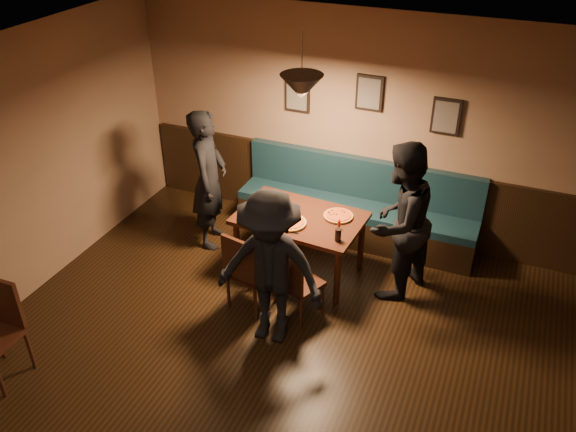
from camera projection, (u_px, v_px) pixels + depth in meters
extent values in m
plane|color=black|center=(242.00, 427.00, 5.08)|extent=(7.00, 7.00, 0.00)
plane|color=silver|center=(224.00, 124.00, 3.62)|extent=(7.00, 7.00, 0.00)
plane|color=#8C704F|center=(367.00, 128.00, 7.10)|extent=(6.00, 0.00, 6.00)
cube|color=black|center=(362.00, 194.00, 7.55)|extent=(5.88, 0.06, 1.00)
cube|color=black|center=(297.00, 95.00, 7.22)|extent=(0.32, 0.04, 0.42)
cube|color=black|center=(369.00, 93.00, 6.85)|extent=(0.32, 0.04, 0.42)
cube|color=black|center=(446.00, 116.00, 6.63)|extent=(0.32, 0.04, 0.42)
cone|color=black|center=(302.00, 87.00, 5.83)|extent=(0.44, 0.44, 0.25)
cube|color=black|center=(300.00, 244.00, 6.81)|extent=(1.45, 0.98, 0.75)
imported|color=black|center=(209.00, 180.00, 7.09)|extent=(0.56, 0.72, 1.76)
imported|color=black|center=(399.00, 222.00, 6.23)|extent=(0.96, 1.07, 1.80)
imported|color=black|center=(270.00, 269.00, 5.63)|extent=(1.10, 0.67, 1.67)
cylinder|color=gold|center=(270.00, 204.00, 6.82)|extent=(0.36, 0.36, 0.04)
cylinder|color=orange|center=(290.00, 223.00, 6.47)|extent=(0.45, 0.45, 0.04)
cylinder|color=orange|center=(338.00, 216.00, 6.59)|extent=(0.44, 0.44, 0.04)
cylinder|color=black|center=(338.00, 235.00, 6.16)|extent=(0.09, 0.09, 0.14)
cylinder|color=#9E2305|center=(339.00, 224.00, 6.36)|extent=(0.04, 0.04, 0.13)
cube|color=#1B6532|center=(260.00, 195.00, 7.03)|extent=(0.20, 0.20, 0.01)
cube|color=#207836|center=(247.00, 217.00, 6.60)|extent=(0.19, 0.19, 0.01)
cube|color=silver|center=(284.00, 231.00, 6.35)|extent=(0.20, 0.05, 0.00)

